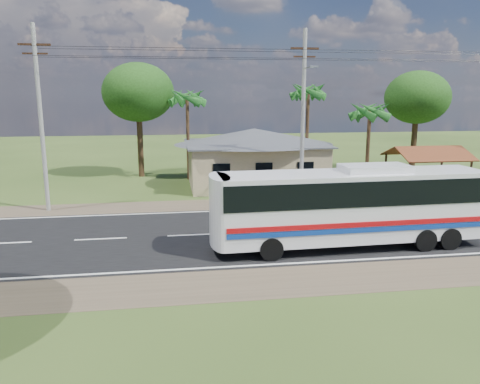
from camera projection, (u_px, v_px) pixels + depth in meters
The scene contains 13 objects.
ground at pixel (279, 232), 24.35m from camera, with size 120.00×120.00×0.00m, color #2B4117.
road at pixel (279, 231), 24.35m from camera, with size 120.00×16.00×0.03m.
house at pixel (254, 151), 36.53m from camera, with size 12.40×10.00×5.00m.
waiting_shed at pixel (428, 154), 33.90m from camera, with size 5.20×4.48×3.35m.
concrete_barrier at pixel (434, 194), 31.42m from camera, with size 7.00×0.30×0.90m, color #9E9E99.
utility_poles at pixel (298, 114), 29.83m from camera, with size 32.80×2.22×11.00m.
palm_near at pixel (370, 112), 35.20m from camera, with size 2.80×2.80×6.70m.
palm_mid at pixel (308, 92), 38.75m from camera, with size 2.80×2.80×8.20m.
palm_far at pixel (187, 98), 37.88m from camera, with size 2.80×2.80×7.70m.
tree_behind_house at pixel (138, 93), 39.15m from camera, with size 6.00×6.00×9.61m.
tree_behind_shed at pixel (417, 98), 40.78m from camera, with size 5.60×5.60×9.02m.
coach_bus at pixel (352, 201), 21.51m from camera, with size 12.47×2.96×3.85m.
motorcycle at pixel (373, 193), 31.51m from camera, with size 0.60×1.71×0.90m, color black.
Camera 1 is at (-5.47, -22.85, 7.04)m, focal length 35.00 mm.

